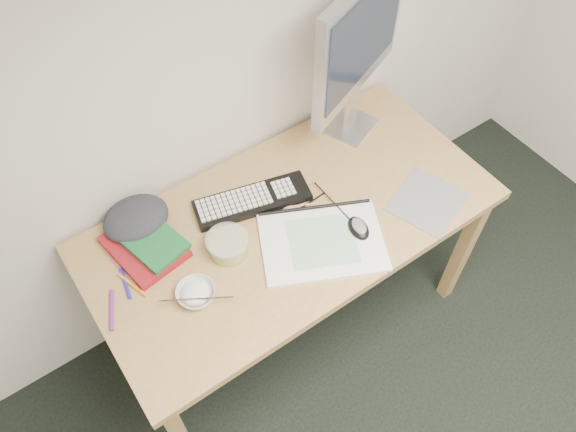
# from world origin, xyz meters

# --- Properties ---
(desk) EXTENTS (1.40, 0.70, 0.75)m
(desk) POSITION_xyz_m (0.12, 1.43, 0.67)
(desk) COLOR tan
(desk) RESTS_ON ground
(mousepad) EXTENTS (0.29, 0.28, 0.00)m
(mousepad) POSITION_xyz_m (0.54, 1.22, 0.75)
(mousepad) COLOR gray
(mousepad) RESTS_ON desk
(sketchpad) EXTENTS (0.48, 0.43, 0.01)m
(sketchpad) POSITION_xyz_m (0.14, 1.29, 0.76)
(sketchpad) COLOR white
(sketchpad) RESTS_ON desk
(keyboard) EXTENTS (0.42, 0.22, 0.02)m
(keyboard) POSITION_xyz_m (0.05, 1.56, 0.76)
(keyboard) COLOR black
(keyboard) RESTS_ON desk
(monitor) EXTENTS (0.51, 0.23, 0.62)m
(monitor) POSITION_xyz_m (0.55, 1.66, 1.14)
(monitor) COLOR silver
(monitor) RESTS_ON desk
(mouse) EXTENTS (0.08, 0.11, 0.03)m
(mouse) POSITION_xyz_m (0.27, 1.26, 0.78)
(mouse) COLOR black
(mouse) RESTS_ON sketchpad
(rice_bowl) EXTENTS (0.15, 0.15, 0.04)m
(rice_bowl) POSITION_xyz_m (-0.29, 1.35, 0.77)
(rice_bowl) COLOR silver
(rice_bowl) RESTS_ON desk
(chopsticks) EXTENTS (0.20, 0.13, 0.02)m
(chopsticks) POSITION_xyz_m (-0.30, 1.32, 0.79)
(chopsticks) COLOR silver
(chopsticks) RESTS_ON rice_bowl
(fruit_tub) EXTENTS (0.16, 0.16, 0.07)m
(fruit_tub) POSITION_xyz_m (-0.13, 1.44, 0.78)
(fruit_tub) COLOR #F1C655
(fruit_tub) RESTS_ON desk
(book_red) EXTENTS (0.23, 0.28, 0.03)m
(book_red) POSITION_xyz_m (-0.34, 1.60, 0.76)
(book_red) COLOR maroon
(book_red) RESTS_ON desk
(book_green) EXTENTS (0.19, 0.23, 0.02)m
(book_green) POSITION_xyz_m (-0.32, 1.59, 0.78)
(book_green) COLOR #18602E
(book_green) RESTS_ON book_red
(cloth_lump) EXTENTS (0.21, 0.18, 0.08)m
(cloth_lump) POSITION_xyz_m (-0.32, 1.70, 0.79)
(cloth_lump) COLOR #24272B
(cloth_lump) RESTS_ON desk
(pencil_pink) EXTENTS (0.16, 0.04, 0.01)m
(pencil_pink) POSITION_xyz_m (0.11, 1.47, 0.75)
(pencil_pink) COLOR pink
(pencil_pink) RESTS_ON desk
(pencil_tan) EXTENTS (0.17, 0.09, 0.01)m
(pencil_tan) POSITION_xyz_m (0.14, 1.47, 0.75)
(pencil_tan) COLOR tan
(pencil_tan) RESTS_ON desk
(pencil_black) EXTENTS (0.16, 0.02, 0.01)m
(pencil_black) POSITION_xyz_m (0.19, 1.45, 0.75)
(pencil_black) COLOR black
(pencil_black) RESTS_ON desk
(marker_blue) EXTENTS (0.03, 0.12, 0.01)m
(marker_blue) POSITION_xyz_m (-0.45, 1.52, 0.76)
(marker_blue) COLOR #2421B7
(marker_blue) RESTS_ON desk
(marker_orange) EXTENTS (0.05, 0.12, 0.01)m
(marker_orange) POSITION_xyz_m (-0.44, 1.50, 0.76)
(marker_orange) COLOR orange
(marker_orange) RESTS_ON desk
(marker_purple) EXTENTS (0.07, 0.13, 0.01)m
(marker_purple) POSITION_xyz_m (-0.53, 1.46, 0.76)
(marker_purple) COLOR #7A2589
(marker_purple) RESTS_ON desk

